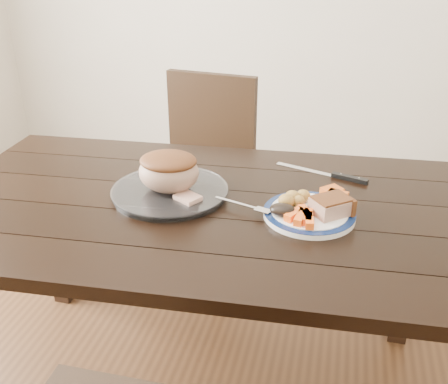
% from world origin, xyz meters
% --- Properties ---
extents(ground, '(4.00, 4.00, 0.00)m').
position_xyz_m(ground, '(0.00, 0.00, 0.00)').
color(ground, '#472B16').
rests_on(ground, ground).
extents(dining_table, '(1.65, 1.00, 0.75)m').
position_xyz_m(dining_table, '(0.00, 0.00, 0.66)').
color(dining_table, black).
rests_on(dining_table, ground).
extents(chair_far, '(0.47, 0.48, 0.93)m').
position_xyz_m(chair_far, '(-0.20, 0.74, 0.52)').
color(chair_far, black).
rests_on(chair_far, ground).
extents(dinner_plate, '(0.26, 0.26, 0.02)m').
position_xyz_m(dinner_plate, '(0.33, -0.02, 0.76)').
color(dinner_plate, white).
rests_on(dinner_plate, dining_table).
extents(plate_rim, '(0.26, 0.26, 0.02)m').
position_xyz_m(plate_rim, '(0.33, -0.02, 0.77)').
color(plate_rim, '#0E1E46').
rests_on(plate_rim, dinner_plate).
extents(serving_platter, '(0.35, 0.35, 0.02)m').
position_xyz_m(serving_platter, '(-0.10, 0.02, 0.76)').
color(serving_platter, white).
rests_on(serving_platter, dining_table).
extents(pork_slice, '(0.13, 0.12, 0.04)m').
position_xyz_m(pork_slice, '(0.38, -0.02, 0.79)').
color(pork_slice, tan).
rests_on(pork_slice, dinner_plate).
extents(roasted_potatoes, '(0.09, 0.09, 0.04)m').
position_xyz_m(roasted_potatoes, '(0.28, 0.01, 0.79)').
color(roasted_potatoes, gold).
rests_on(roasted_potatoes, dinner_plate).
extents(carrot_batons, '(0.08, 0.11, 0.02)m').
position_xyz_m(carrot_batons, '(0.31, -0.07, 0.78)').
color(carrot_batons, '#FE5D15').
rests_on(carrot_batons, dinner_plate).
extents(pumpkin_wedges, '(0.08, 0.09, 0.04)m').
position_xyz_m(pumpkin_wedges, '(0.39, 0.05, 0.79)').
color(pumpkin_wedges, orange).
rests_on(pumpkin_wedges, dinner_plate).
extents(dark_mushroom, '(0.07, 0.05, 0.03)m').
position_xyz_m(dark_mushroom, '(0.25, -0.06, 0.79)').
color(dark_mushroom, black).
rests_on(dark_mushroom, dinner_plate).
extents(fork, '(0.17, 0.07, 0.00)m').
position_xyz_m(fork, '(0.15, -0.03, 0.77)').
color(fork, silver).
rests_on(fork, dinner_plate).
extents(roast_joint, '(0.18, 0.16, 0.12)m').
position_xyz_m(roast_joint, '(-0.10, 0.02, 0.83)').
color(roast_joint, '#A57B65').
rests_on(roast_joint, serving_platter).
extents(cut_slice, '(0.09, 0.08, 0.02)m').
position_xyz_m(cut_slice, '(-0.02, -0.04, 0.78)').
color(cut_slice, tan).
rests_on(cut_slice, serving_platter).
extents(carving_knife, '(0.31, 0.12, 0.01)m').
position_xyz_m(carving_knife, '(0.39, 0.27, 0.76)').
color(carving_knife, silver).
rests_on(carving_knife, dining_table).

